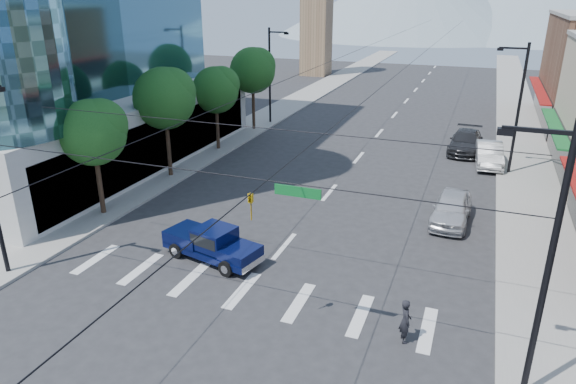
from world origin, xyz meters
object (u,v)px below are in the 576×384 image
at_px(pedestrian, 405,321).
at_px(parked_car_mid, 489,154).
at_px(pickup_truck, 212,243).
at_px(parked_car_far, 466,142).
at_px(parked_car_near, 451,208).

relative_size(pedestrian, parked_car_mid, 0.34).
height_order(pickup_truck, parked_car_far, pickup_truck).
distance_m(pedestrian, parked_car_far, 26.06).
bearing_deg(pickup_truck, parked_car_near, 52.32).
xyz_separation_m(pickup_truck, parked_car_near, (10.35, 8.50, -0.05)).
xyz_separation_m(pedestrian, parked_car_mid, (2.56, 23.05, -0.02)).
xyz_separation_m(pedestrian, parked_car_far, (0.76, 26.05, -0.02)).
height_order(parked_car_near, parked_car_mid, parked_car_mid).
height_order(pickup_truck, parked_car_near, pickup_truck).
bearing_deg(pedestrian, parked_car_far, -24.28).
bearing_deg(parked_car_far, pickup_truck, -111.25).
relative_size(pickup_truck, parked_car_near, 1.08).
height_order(pedestrian, parked_car_mid, pedestrian).
xyz_separation_m(parked_car_mid, parked_car_far, (-1.80, 2.99, -0.00)).
bearing_deg(parked_car_far, parked_car_mid, -56.03).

